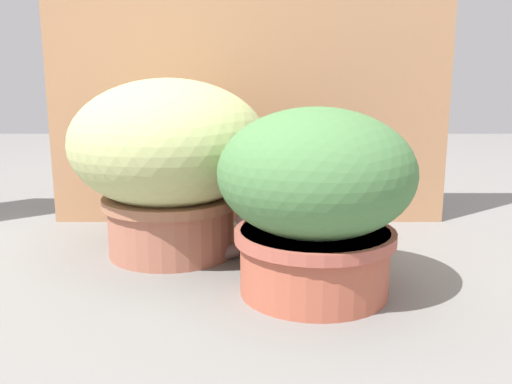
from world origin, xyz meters
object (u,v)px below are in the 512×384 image
at_px(leafy_planter, 318,196).
at_px(mushroom_ornament_red, 141,225).
at_px(grass_planter, 172,158).
at_px(mushroom_ornament_pink, 155,227).
at_px(cat, 295,209).

xyz_separation_m(leafy_planter, mushroom_ornament_red, (-0.40, 0.19, -0.12)).
height_order(grass_planter, mushroom_ornament_pink, grass_planter).
bearing_deg(mushroom_ornament_pink, leafy_planter, -27.52).
bearing_deg(mushroom_ornament_pink, cat, 7.12).
relative_size(leafy_planter, mushroom_ornament_red, 3.22).
xyz_separation_m(leafy_planter, cat, (-0.03, 0.24, -0.09)).
xyz_separation_m(grass_planter, cat, (0.31, -0.03, -0.12)).
relative_size(grass_planter, mushroom_ornament_red, 3.91).
distance_m(cat, mushroom_ornament_pink, 0.35).
relative_size(leafy_planter, cat, 1.03).
bearing_deg(mushroom_ornament_red, cat, 6.59).
distance_m(grass_planter, leafy_planter, 0.43).
xyz_separation_m(grass_planter, mushroom_ornament_red, (-0.07, -0.07, -0.15)).
bearing_deg(cat, leafy_planter, -82.89).
height_order(leafy_planter, cat, leafy_planter).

